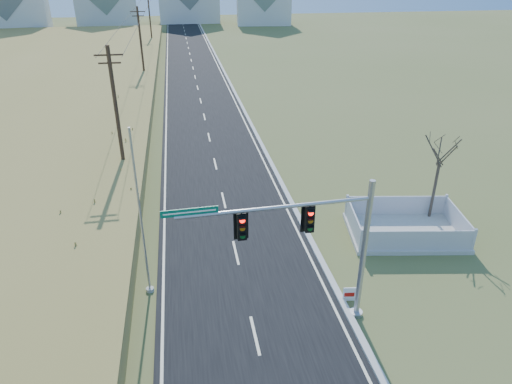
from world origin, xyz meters
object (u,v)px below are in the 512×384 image
object	(u,v)px
traffic_signal_mast	(321,241)
bare_tree	(442,149)
open_sign	(349,294)
fence_enclosure	(404,230)
flagpole	(143,233)

from	to	relation	value
traffic_signal_mast	bare_tree	world-z (taller)	traffic_signal_mast
traffic_signal_mast	open_sign	bearing A→B (deg)	25.91
fence_enclosure	open_sign	distance (m)	6.98
traffic_signal_mast	bare_tree	bearing A→B (deg)	36.06
bare_tree	fence_enclosure	bearing A→B (deg)	-149.42
traffic_signal_mast	flagpole	bearing A→B (deg)	153.12
traffic_signal_mast	flagpole	xyz separation A→B (m)	(-6.97, 3.19, -0.85)
open_sign	bare_tree	size ratio (longest dim) A/B	0.13
fence_enclosure	open_sign	world-z (taller)	fence_enclosure
flagpole	bare_tree	bearing A→B (deg)	13.87
open_sign	flagpole	bearing A→B (deg)	172.66
open_sign	bare_tree	distance (m)	10.32
fence_enclosure	open_sign	bearing A→B (deg)	-126.73
traffic_signal_mast	fence_enclosure	xyz separation A→B (m)	(6.83, 5.85, -3.72)
traffic_signal_mast	bare_tree	size ratio (longest dim) A/B	1.45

